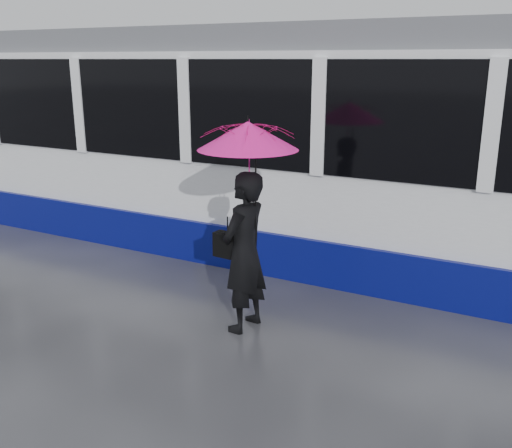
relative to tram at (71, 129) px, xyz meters
The scene contains 6 objects.
ground 4.90m from the tram, 32.77° to the right, with size 90.00×90.00×0.00m, color #28282C.
rails 4.21m from the tram, ahead, with size 34.00×1.51×0.02m.
tram is the anchor object (origin of this frame).
woman 6.04m from the tram, 27.64° to the right, with size 0.65×0.43×1.78m, color black.
umbrella 6.05m from the tram, 27.42° to the right, with size 1.13×1.13×1.20m.
handbag 5.83m from the tram, 28.47° to the right, with size 0.33×0.16×0.46m.
Camera 1 is at (4.29, -5.36, 2.90)m, focal length 40.00 mm.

